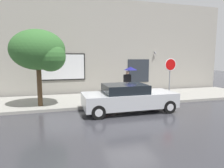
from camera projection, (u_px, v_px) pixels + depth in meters
name	position (u px, v px, depth m)	size (l,w,h in m)	color
ground_plane	(131.00, 111.00, 9.97)	(60.00, 60.00, 0.00)	#333338
sidewalk	(114.00, 98.00, 12.82)	(20.00, 4.00, 0.15)	gray
building_facade	(105.00, 48.00, 14.75)	(20.00, 0.67, 7.00)	#9E998E
parked_car	(128.00, 98.00, 9.89)	(4.65, 1.95, 1.40)	#B7BABF
fire_hydrant	(105.00, 96.00, 11.21)	(0.30, 0.44, 0.82)	red
pedestrian_with_umbrella	(129.00, 73.00, 13.28)	(0.94, 0.94, 1.96)	black
street_tree	(40.00, 51.00, 10.14)	(2.80, 2.38, 4.03)	#4C3823
stop_sign	(170.00, 71.00, 11.84)	(0.76, 0.10, 2.54)	gray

